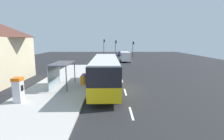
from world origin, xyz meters
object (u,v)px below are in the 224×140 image
Objects in this scene: traffic_light_far_side at (104,45)px; bus_shelter at (59,68)px; sedan_near at (121,53)px; recycling_bin_red at (85,78)px; white_van at (125,56)px; ticket_machine at (18,90)px; bus at (105,72)px; traffic_light_near_side at (133,47)px; recycling_bin_blue at (84,79)px; recycling_bin_orange at (83,80)px; traffic_light_median at (116,46)px.

bus_shelter is at bearing -95.38° from traffic_light_far_side.
sedan_near reaches higher than recycling_bin_red.
white_van is 29.64m from ticket_machine.
bus is 3.84m from recycling_bin_red.
traffic_light_far_side reaches higher than bus_shelter.
white_van is at bearing -66.18° from traffic_light_far_side.
traffic_light_near_side is 36.37m from bus_shelter.
recycling_bin_blue is 1.00× the size of recycling_bin_red.
ticket_machine is 6.83m from recycling_bin_orange.
traffic_light_near_side is at bearing 73.58° from white_van.
white_van is 13.31m from traffic_light_far_side.
sedan_near reaches higher than recycling_bin_orange.
ticket_machine is 0.37× the size of traffic_light_far_side.
traffic_light_near_side is at bearing 73.52° from recycling_bin_blue.
recycling_bin_red is at bearing -100.02° from sedan_near.
recycling_bin_orange is (4.11, 5.43, -0.52)m from ticket_machine.
traffic_light_near_side reaches higher than ticket_machine.
white_van is 5.54× the size of recycling_bin_orange.
bus is at bearing -38.34° from recycling_bin_blue.
white_van is 15.93m from sedan_near.
traffic_light_median is at bearing 162.60° from traffic_light_near_side.
traffic_light_far_side reaches higher than traffic_light_near_side.
ticket_machine reaches higher than recycling_bin_blue.
recycling_bin_blue is 0.20× the size of traffic_light_near_side.
bus is 2.76× the size of bus_shelter.
white_van is (3.91, 23.55, -0.50)m from bus.
recycling_bin_red is 0.19× the size of traffic_light_median.
ticket_machine is 0.42× the size of traffic_light_near_side.
bus is 11.62× the size of recycling_bin_orange.
recycling_bin_orange is at bearing 153.00° from bus.
ticket_machine is at bearing -121.02° from recycling_bin_red.
traffic_light_near_side is at bearing 70.87° from bus_shelter.
traffic_light_near_side is at bearing 70.46° from ticket_machine.
traffic_light_median reaches higher than bus_shelter.
recycling_bin_red is 0.24× the size of bus_shelter.
white_van is 22.52m from recycling_bin_blue.
bus_shelter is (-11.92, -34.35, -1.02)m from traffic_light_near_side.
traffic_light_near_side is at bearing 78.27° from bus.
traffic_light_near_side is 5.35m from traffic_light_median.
traffic_light_median reaches higher than sedan_near.
traffic_light_near_side is 1.17× the size of bus_shelter.
traffic_light_far_side reaches higher than recycling_bin_orange.
bus_shelter is at bearing 175.01° from bus.
bus is at bearing -47.00° from recycling_bin_red.
white_van is 2.71× the size of ticket_machine.
sedan_near is 4.71× the size of recycling_bin_orange.
traffic_light_median is (-5.10, 1.60, 0.20)m from traffic_light_near_side.
bus is 35.53m from traffic_light_near_side.
recycling_bin_orange is 34.43m from traffic_light_far_side.
recycling_bin_red is (0.00, 0.70, 0.00)m from recycling_bin_blue.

